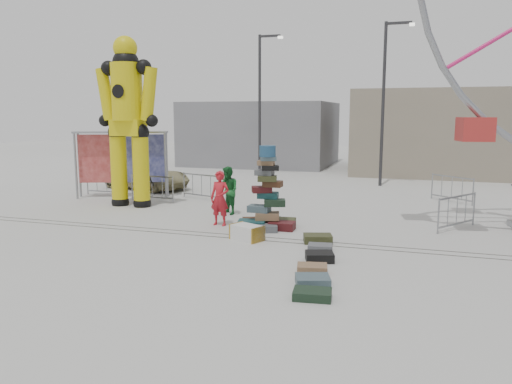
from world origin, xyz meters
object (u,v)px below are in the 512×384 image
(banner_scaffold, at_px, (121,148))
(barricade_wheel_front, at_px, (457,212))
(barricade_dummy_c, at_px, (202,187))
(steamer_trunk, at_px, (247,233))
(pedestrian_red, at_px, (220,198))
(barricade_wheel_back, at_px, (452,189))
(pedestrian_black, at_px, (143,184))
(barricade_dummy_a, at_px, (106,183))
(lamp_post_left, at_px, (261,98))
(suitcase_tower, at_px, (267,205))
(parked_suv, at_px, (147,176))
(pedestrian_green, at_px, (228,191))
(lamp_post_right, at_px, (385,96))
(barricade_dummy_b, at_px, (152,188))
(crash_test_dummy, at_px, (128,115))

(banner_scaffold, relative_size, barricade_wheel_front, 1.95)
(barricade_dummy_c, bearing_deg, steamer_trunk, -38.81)
(barricade_dummy_c, xyz_separation_m, pedestrian_red, (2.58, -4.39, 0.34))
(barricade_wheel_back, distance_m, pedestrian_black, 12.56)
(barricade_dummy_a, xyz_separation_m, pedestrian_red, (7.04, -4.09, 0.34))
(lamp_post_left, height_order, steamer_trunk, lamp_post_left)
(suitcase_tower, relative_size, parked_suv, 0.59)
(pedestrian_green, bearing_deg, parked_suv, 179.19)
(lamp_post_right, height_order, barricade_dummy_c, lamp_post_right)
(lamp_post_left, bearing_deg, barricade_wheel_back, -30.82)
(suitcase_tower, xyz_separation_m, pedestrian_red, (-1.57, -0.11, 0.16))
(suitcase_tower, distance_m, barricade_dummy_c, 5.97)
(banner_scaffold, height_order, barricade_wheel_front, banner_scaffold)
(steamer_trunk, xyz_separation_m, barricade_dummy_b, (-5.81, 4.92, 0.33))
(banner_scaffold, height_order, barricade_dummy_a, banner_scaffold)
(parked_suv, bearing_deg, barricade_wheel_back, -71.97)
(lamp_post_left, height_order, pedestrian_black, lamp_post_left)
(barricade_dummy_a, bearing_deg, lamp_post_right, 31.05)
(suitcase_tower, xyz_separation_m, barricade_wheel_front, (5.73, 1.57, -0.18))
(suitcase_tower, relative_size, pedestrian_black, 1.58)
(steamer_trunk, height_order, parked_suv, parked_suv)
(barricade_dummy_a, xyz_separation_m, pedestrian_black, (2.76, -1.54, 0.28))
(crash_test_dummy, height_order, barricade_dummy_b, crash_test_dummy)
(suitcase_tower, bearing_deg, banner_scaffold, 144.25)
(lamp_post_right, distance_m, pedestrian_red, 12.30)
(banner_scaffold, distance_m, pedestrian_black, 2.58)
(barricade_wheel_front, bearing_deg, steamer_trunk, 154.22)
(crash_test_dummy, relative_size, barricade_dummy_c, 3.35)
(lamp_post_left, bearing_deg, steamer_trunk, -74.55)
(parked_suv, bearing_deg, pedestrian_black, -135.86)
(lamp_post_left, distance_m, pedestrian_green, 11.89)
(lamp_post_right, bearing_deg, steamer_trunk, -103.57)
(parked_suv, bearing_deg, steamer_trunk, -119.56)
(barricade_dummy_b, height_order, barricade_wheel_front, same)
(steamer_trunk, distance_m, pedestrian_black, 7.09)
(steamer_trunk, xyz_separation_m, barricade_wheel_front, (5.84, 3.25, 0.33))
(barricade_wheel_front, relative_size, barricade_wheel_back, 1.00)
(barricade_dummy_c, distance_m, parked_suv, 4.32)
(lamp_post_right, bearing_deg, pedestrian_green, -118.00)
(suitcase_tower, bearing_deg, barricade_wheel_front, 5.91)
(pedestrian_green, bearing_deg, lamp_post_left, 138.34)
(pedestrian_green, bearing_deg, barricade_dummy_b, -164.31)
(crash_test_dummy, xyz_separation_m, barricade_wheel_back, (12.11, 4.75, -2.99))
(banner_scaffold, bearing_deg, parked_suv, 74.34)
(barricade_dummy_b, distance_m, pedestrian_green, 4.28)
(banner_scaffold, xyz_separation_m, barricade_wheel_back, (13.55, 3.03, -1.60))
(pedestrian_green, relative_size, parked_suv, 0.39)
(suitcase_tower, relative_size, pedestrian_green, 1.51)
(lamp_post_left, relative_size, banner_scaffold, 2.05)
(barricade_dummy_b, distance_m, parked_suv, 3.72)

